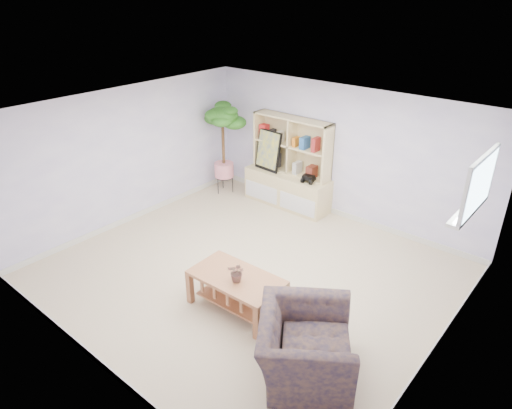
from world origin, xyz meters
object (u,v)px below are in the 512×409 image
Objects in this scene: floor_tree at (223,149)px; coffee_table at (237,292)px; armchair at (305,343)px; storage_unit at (288,163)px.

coffee_table is at bearing -43.99° from floor_tree.
floor_tree is 5.04m from armchair.
floor_tree reaches higher than armchair.
armchair is (1.32, -0.35, 0.18)m from coffee_table.
armchair is (2.69, -3.32, -0.43)m from storage_unit.
storage_unit is 1.40× the size of coffee_table.
floor_tree is 1.61× the size of armchair.
floor_tree is (-1.35, -0.34, 0.06)m from storage_unit.
armchair is (4.04, -2.98, -0.50)m from floor_tree.
storage_unit is at bearing 4.91° from armchair.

